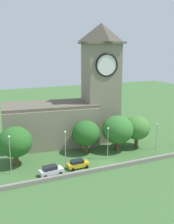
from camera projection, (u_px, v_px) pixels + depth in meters
ground_plane at (79, 142)px, 71.83m from camera, size 200.00×200.00×0.00m
church at (72, 105)px, 69.89m from camera, size 30.43×14.25×29.53m
quay_barrier at (113, 167)px, 55.81m from camera, size 48.39×0.70×0.83m
car_white at (51, 170)px, 52.82m from camera, size 4.67×2.48×1.92m
car_yellow at (78, 164)px, 55.95m from camera, size 4.45×2.18×1.76m
streetlamp_west_end at (10, 149)px, 52.33m from camera, size 0.44×0.44×7.76m
streetlamp_west_mid at (65, 144)px, 55.05m from camera, size 0.44×0.44×7.82m
streetlamp_central at (108, 138)px, 59.50m from camera, size 0.44×0.44×7.18m
streetlamp_east_mid at (157, 132)px, 65.35m from camera, size 0.44×0.44×6.52m
tree_churchyard at (137, 128)px, 66.85m from camera, size 6.37×6.37×7.76m
tree_riverside_east at (118, 130)px, 64.54m from camera, size 7.28×7.28×8.40m
tree_riverside_west at (15, 142)px, 56.33m from camera, size 6.98×6.98×8.24m
tree_by_tower at (86, 133)px, 63.24m from camera, size 6.37×6.37×7.60m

